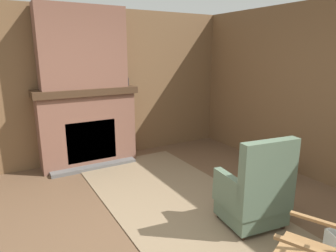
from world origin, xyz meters
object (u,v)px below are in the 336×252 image
(armchair, at_px, (255,195))
(firewood_stack, at_px, (271,170))
(oil_lamp_vase, at_px, (60,83))
(storage_case, at_px, (121,82))
(decorative_plate_on_mantel, at_px, (90,79))

(armchair, bearing_deg, firewood_stack, -48.31)
(oil_lamp_vase, bearing_deg, storage_case, 89.99)
(firewood_stack, distance_m, oil_lamp_vase, 3.57)
(storage_case, relative_size, decorative_plate_on_mantel, 0.84)
(firewood_stack, bearing_deg, oil_lamp_vase, -128.26)
(firewood_stack, bearing_deg, decorative_plate_on_mantel, -134.46)
(armchair, xyz_separation_m, decorative_plate_on_mantel, (-2.88, -0.93, 1.07))
(firewood_stack, height_order, decorative_plate_on_mantel, decorative_plate_on_mantel)
(armchair, bearing_deg, oil_lamp_vase, 34.22)
(firewood_stack, height_order, storage_case, storage_case)
(decorative_plate_on_mantel, bearing_deg, storage_case, 87.83)
(storage_case, height_order, decorative_plate_on_mantel, decorative_plate_on_mantel)
(armchair, height_order, oil_lamp_vase, oil_lamp_vase)
(storage_case, bearing_deg, oil_lamp_vase, -90.01)
(storage_case, bearing_deg, armchair, 7.88)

